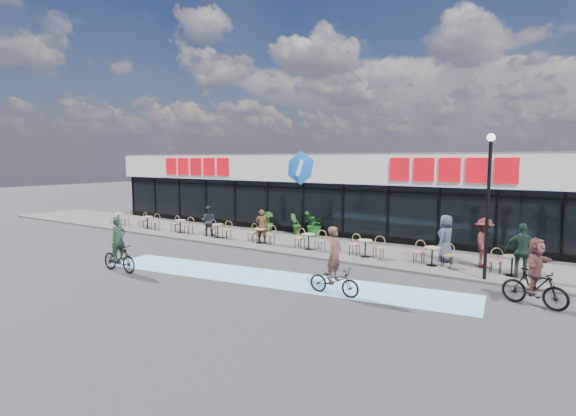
{
  "coord_description": "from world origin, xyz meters",
  "views": [
    {
      "loc": [
        13.24,
        -14.3,
        4.29
      ],
      "look_at": [
        1.3,
        3.5,
        1.94
      ],
      "focal_mm": 28.0,
      "sensor_mm": 36.0,
      "label": 1
    }
  ],
  "objects_px": {
    "potted_plant_right": "(314,224)",
    "patron_left": "(262,226)",
    "patron_right": "(208,221)",
    "cyclist_a": "(334,272)",
    "lamp_post": "(488,193)",
    "potted_plant_left": "(296,224)",
    "pedestrian_c": "(522,251)",
    "cyclist_b": "(535,276)",
    "potted_plant_mid": "(268,221)",
    "bistro_set_0": "(120,217)",
    "pedestrian_b": "(484,243)",
    "pedestrian_a": "(446,238)"
  },
  "relations": [
    {
      "from": "pedestrian_c",
      "to": "bistro_set_0",
      "type": "bearing_deg",
      "value": -8.0
    },
    {
      "from": "pedestrian_b",
      "to": "pedestrian_c",
      "type": "relative_size",
      "value": 0.98
    },
    {
      "from": "pedestrian_b",
      "to": "patron_right",
      "type": "bearing_deg",
      "value": 85.06
    },
    {
      "from": "bistro_set_0",
      "to": "potted_plant_right",
      "type": "distance_m",
      "value": 13.03
    },
    {
      "from": "pedestrian_c",
      "to": "cyclist_a",
      "type": "height_order",
      "value": "cyclist_a"
    },
    {
      "from": "potted_plant_right",
      "to": "cyclist_b",
      "type": "distance_m",
      "value": 12.72
    },
    {
      "from": "potted_plant_mid",
      "to": "patron_left",
      "type": "height_order",
      "value": "patron_left"
    },
    {
      "from": "potted_plant_right",
      "to": "cyclist_b",
      "type": "relative_size",
      "value": 0.66
    },
    {
      "from": "pedestrian_c",
      "to": "potted_plant_right",
      "type": "bearing_deg",
      "value": -25.18
    },
    {
      "from": "bistro_set_0",
      "to": "potted_plant_right",
      "type": "relative_size",
      "value": 1.14
    },
    {
      "from": "pedestrian_c",
      "to": "patron_left",
      "type": "bearing_deg",
      "value": -8.94
    },
    {
      "from": "lamp_post",
      "to": "cyclist_b",
      "type": "bearing_deg",
      "value": -50.02
    },
    {
      "from": "cyclist_b",
      "to": "potted_plant_right",
      "type": "bearing_deg",
      "value": 150.74
    },
    {
      "from": "potted_plant_mid",
      "to": "pedestrian_b",
      "type": "xyz_separation_m",
      "value": [
        12.19,
        -2.4,
        0.4
      ]
    },
    {
      "from": "cyclist_a",
      "to": "lamp_post",
      "type": "bearing_deg",
      "value": 49.4
    },
    {
      "from": "potted_plant_right",
      "to": "pedestrian_c",
      "type": "height_order",
      "value": "pedestrian_c"
    },
    {
      "from": "bistro_set_0",
      "to": "pedestrian_a",
      "type": "distance_m",
      "value": 20.19
    },
    {
      "from": "potted_plant_left",
      "to": "pedestrian_c",
      "type": "distance_m",
      "value": 12.17
    },
    {
      "from": "pedestrian_b",
      "to": "cyclist_a",
      "type": "height_order",
      "value": "cyclist_a"
    },
    {
      "from": "patron_right",
      "to": "cyclist_a",
      "type": "relative_size",
      "value": 0.75
    },
    {
      "from": "potted_plant_right",
      "to": "pedestrian_a",
      "type": "bearing_deg",
      "value": -16.14
    },
    {
      "from": "potted_plant_left",
      "to": "pedestrian_a",
      "type": "xyz_separation_m",
      "value": [
        8.74,
        -2.25,
        0.38
      ]
    },
    {
      "from": "pedestrian_c",
      "to": "cyclist_b",
      "type": "height_order",
      "value": "pedestrian_c"
    },
    {
      "from": "lamp_post",
      "to": "pedestrian_a",
      "type": "xyz_separation_m",
      "value": [
        -1.87,
        2.0,
        -2.05
      ]
    },
    {
      "from": "lamp_post",
      "to": "pedestrian_c",
      "type": "bearing_deg",
      "value": 37.43
    },
    {
      "from": "lamp_post",
      "to": "potted_plant_right",
      "type": "height_order",
      "value": "lamp_post"
    },
    {
      "from": "lamp_post",
      "to": "cyclist_a",
      "type": "bearing_deg",
      "value": -130.6
    },
    {
      "from": "patron_right",
      "to": "cyclist_b",
      "type": "relative_size",
      "value": 0.81
    },
    {
      "from": "cyclist_b",
      "to": "patron_left",
      "type": "bearing_deg",
      "value": 165.55
    },
    {
      "from": "lamp_post",
      "to": "pedestrian_c",
      "type": "relative_size",
      "value": 2.57
    },
    {
      "from": "potted_plant_left",
      "to": "pedestrian_a",
      "type": "bearing_deg",
      "value": -14.44
    },
    {
      "from": "patron_left",
      "to": "pedestrian_a",
      "type": "bearing_deg",
      "value": 163.86
    },
    {
      "from": "bistro_set_0",
      "to": "cyclist_b",
      "type": "relative_size",
      "value": 0.76
    },
    {
      "from": "patron_left",
      "to": "bistro_set_0",
      "type": "bearing_deg",
      "value": -21.42
    },
    {
      "from": "potted_plant_right",
      "to": "patron_left",
      "type": "height_order",
      "value": "patron_left"
    },
    {
      "from": "pedestrian_a",
      "to": "pedestrian_c",
      "type": "height_order",
      "value": "pedestrian_c"
    },
    {
      "from": "potted_plant_left",
      "to": "cyclist_b",
      "type": "xyz_separation_m",
      "value": [
        12.33,
        -6.29,
        0.22
      ]
    },
    {
      "from": "lamp_post",
      "to": "patron_right",
      "type": "height_order",
      "value": "lamp_post"
    },
    {
      "from": "potted_plant_left",
      "to": "cyclist_a",
      "type": "bearing_deg",
      "value": -50.84
    },
    {
      "from": "pedestrian_b",
      "to": "cyclist_a",
      "type": "xyz_separation_m",
      "value": [
        -3.27,
        -6.17,
        -0.33
      ]
    },
    {
      "from": "cyclist_b",
      "to": "pedestrian_b",
      "type": "bearing_deg",
      "value": 118.16
    },
    {
      "from": "potted_plant_left",
      "to": "pedestrian_a",
      "type": "relative_size",
      "value": 0.6
    },
    {
      "from": "potted_plant_mid",
      "to": "pedestrian_c",
      "type": "height_order",
      "value": "pedestrian_c"
    },
    {
      "from": "pedestrian_b",
      "to": "lamp_post",
      "type": "bearing_deg",
      "value": -176.28
    },
    {
      "from": "patron_left",
      "to": "pedestrian_b",
      "type": "bearing_deg",
      "value": 162.51
    },
    {
      "from": "pedestrian_b",
      "to": "cyclist_a",
      "type": "distance_m",
      "value": 7.0
    },
    {
      "from": "potted_plant_left",
      "to": "bistro_set_0",
      "type": "bearing_deg",
      "value": -164.52
    },
    {
      "from": "lamp_post",
      "to": "bistro_set_0",
      "type": "bearing_deg",
      "value": 177.19
    },
    {
      "from": "lamp_post",
      "to": "patron_right",
      "type": "xyz_separation_m",
      "value": [
        -14.31,
        1.15,
        -2.19
      ]
    },
    {
      "from": "potted_plant_right",
      "to": "pedestrian_b",
      "type": "bearing_deg",
      "value": -14.2
    }
  ]
}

